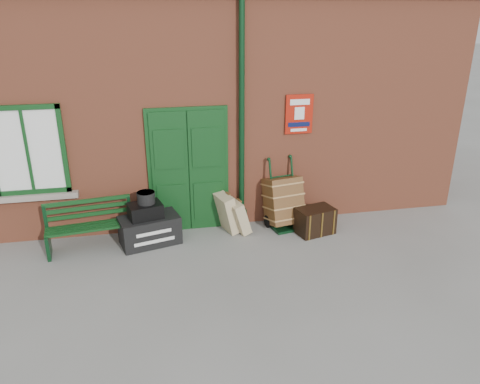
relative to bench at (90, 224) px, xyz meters
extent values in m
plane|color=gray|center=(2.03, -1.03, -0.44)|extent=(80.00, 80.00, 0.00)
cube|color=#AD5537|center=(2.03, 2.47, 1.56)|extent=(10.00, 4.00, 4.00)
cube|color=#103B16|center=(1.73, 0.43, 0.66)|extent=(1.42, 0.12, 2.32)
cube|color=white|center=(-0.87, 0.42, 1.21)|extent=(1.20, 0.08, 1.50)
cylinder|color=black|center=(2.68, 0.39, 1.56)|extent=(0.10, 0.10, 4.00)
cube|color=#AA1A0C|center=(3.73, 0.44, 1.61)|extent=(0.50, 0.03, 0.70)
cube|color=#103B16|center=(0.01, -0.07, -0.02)|extent=(1.45, 0.56, 0.04)
cube|color=#103B16|center=(-0.02, 0.14, 0.25)|extent=(1.40, 0.22, 0.38)
cube|color=black|center=(-0.66, -0.16, -0.23)|extent=(0.11, 0.43, 0.42)
cube|color=black|center=(0.68, 0.02, -0.23)|extent=(0.11, 0.43, 0.42)
cube|color=black|center=(0.98, -0.02, -0.19)|extent=(1.10, 0.78, 0.50)
cube|color=black|center=(0.93, -0.02, 0.18)|extent=(0.63, 0.52, 0.25)
cylinder|color=black|center=(0.96, 0.01, 0.40)|extent=(0.36, 0.36, 0.20)
cube|color=tan|center=(2.37, 0.19, -0.08)|extent=(0.48, 0.58, 0.73)
cube|color=tan|center=(2.55, 0.09, -0.13)|extent=(0.47, 0.53, 0.63)
cube|color=black|center=(3.45, 0.04, -0.41)|extent=(0.56, 0.45, 0.05)
cylinder|color=black|center=(3.20, 0.18, 0.21)|extent=(0.11, 0.35, 1.26)
cylinder|color=black|center=(3.63, 0.26, 0.21)|extent=(0.11, 0.35, 1.26)
cylinder|color=black|center=(3.13, 0.18, -0.32)|extent=(0.09, 0.24, 0.24)
cylinder|color=black|center=(3.70, 0.29, -0.32)|extent=(0.09, 0.24, 0.24)
cube|color=brown|center=(3.42, 0.20, 0.08)|extent=(0.73, 0.77, 0.93)
cube|color=black|center=(3.91, -0.19, -0.20)|extent=(0.75, 0.58, 0.48)
camera|label=1|loc=(1.10, -7.41, 3.42)|focal=35.00mm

